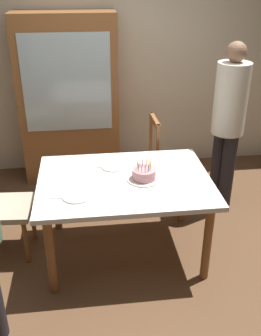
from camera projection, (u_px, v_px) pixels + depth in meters
ground at (125, 250)px, 3.54m from camera, size 6.40×6.40×0.00m
back_wall at (107, 63)px, 4.58m from camera, size 6.40×0.10×2.60m
dining_table at (125, 188)px, 3.25m from camera, size 1.43×1.04×0.74m
birthday_cake at (144, 175)px, 3.18m from camera, size 0.28×0.28×0.16m
plate_near_celebrant at (77, 196)px, 2.95m from camera, size 0.22×0.22×0.01m
plate_far_side at (114, 166)px, 3.40m from camera, size 0.22×0.22×0.01m
fork_near_celebrant at (55, 198)px, 2.94m from camera, size 0.18×0.06×0.01m
fork_far_side at (95, 167)px, 3.40m from camera, size 0.18×0.05×0.01m
chair_spindle_back at (138, 163)px, 4.10m from camera, size 0.45×0.45×0.95m
person_guest at (229, 118)px, 3.81m from camera, size 0.32×0.32×1.71m
china_cabinet at (69, 100)px, 4.43m from camera, size 1.10×0.45×1.90m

